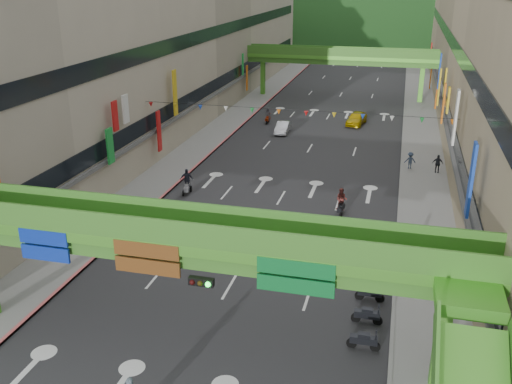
# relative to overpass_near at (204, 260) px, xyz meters

# --- Properties ---
(road_slab) EXTENTS (18.00, 140.00, 0.02)m
(road_slab) POSITION_rel_overpass_near_xyz_m (-0.93, 44.62, -5.20)
(road_slab) COLOR #28282B
(road_slab) RESTS_ON ground
(sidewalk_left) EXTENTS (4.00, 140.00, 0.15)m
(sidewalk_left) POSITION_rel_overpass_near_xyz_m (-11.93, 44.62, -5.13)
(sidewalk_left) COLOR gray
(sidewalk_left) RESTS_ON ground
(sidewalk_right) EXTENTS (4.00, 140.00, 0.15)m
(sidewalk_right) POSITION_rel_overpass_near_xyz_m (10.07, 44.62, -5.13)
(sidewalk_right) COLOR gray
(sidewalk_right) RESTS_ON ground
(curb_left) EXTENTS (0.20, 140.00, 0.18)m
(curb_left) POSITION_rel_overpass_near_xyz_m (-10.03, 44.62, -5.12)
(curb_left) COLOR #CC5959
(curb_left) RESTS_ON ground
(curb_right) EXTENTS (0.20, 140.00, 0.18)m
(curb_right) POSITION_rel_overpass_near_xyz_m (8.17, 44.62, -5.12)
(curb_right) COLOR gray
(curb_right) RESTS_ON ground
(building_row_left) EXTENTS (12.80, 95.00, 19.00)m
(building_row_left) POSITION_rel_overpass_near_xyz_m (-19.86, 44.62, 4.25)
(building_row_left) COLOR #9E937F
(building_row_left) RESTS_ON ground
(building_row_right) EXTENTS (12.80, 95.00, 19.00)m
(building_row_right) POSITION_rel_overpass_near_xyz_m (18.00, 44.62, 4.25)
(building_row_right) COLOR gray
(building_row_right) RESTS_ON ground
(overpass_near) EXTENTS (28.00, 12.27, 7.10)m
(overpass_near) POSITION_rel_overpass_near_xyz_m (0.00, 0.00, 0.00)
(overpass_near) COLOR #4C9E2D
(overpass_near) RESTS_ON ground
(overpass_far) EXTENTS (28.00, 2.20, 7.10)m
(overpass_far) POSITION_rel_overpass_near_xyz_m (-0.93, 59.62, 0.20)
(overpass_far) COLOR #4C9E2D
(overpass_far) RESTS_ON ground
(hill_left) EXTENTS (168.00, 140.00, 112.00)m
(hill_left) POSITION_rel_overpass_near_xyz_m (-15.93, 154.62, -5.21)
(hill_left) COLOR #1C4419
(hill_left) RESTS_ON ground
(hill_right) EXTENTS (208.00, 176.00, 128.00)m
(hill_right) POSITION_rel_overpass_near_xyz_m (24.07, 174.62, -5.21)
(hill_right) COLOR #1C4419
(hill_right) RESTS_ON ground
(bunting_string) EXTENTS (26.00, 0.36, 0.47)m
(bunting_string) POSITION_rel_overpass_near_xyz_m (-0.93, 24.62, 0.75)
(bunting_string) COLOR black
(bunting_string) RESTS_ON ground
(scooter_rider_mid) EXTENTS (0.89, 1.60, 2.05)m
(scooter_rider_mid) POSITION_rel_overpass_near_xyz_m (4.02, 18.47, -4.15)
(scooter_rider_mid) COLOR black
(scooter_rider_mid) RESTS_ON ground
(scooter_rider_left) EXTENTS (1.11, 1.58, 2.13)m
(scooter_rider_left) POSITION_rel_overpass_near_xyz_m (-8.43, 19.59, -4.13)
(scooter_rider_left) COLOR gray
(scooter_rider_left) RESTS_ON ground
(scooter_rider_far) EXTENTS (0.75, 1.60, 1.86)m
(scooter_rider_far) POSITION_rel_overpass_near_xyz_m (-7.40, 43.52, -4.28)
(scooter_rider_far) COLOR maroon
(scooter_rider_far) RESTS_ON ground
(parked_scooter_row) EXTENTS (1.60, 7.15, 1.08)m
(parked_scooter_row) POSITION_rel_overpass_near_xyz_m (6.87, 5.90, -4.68)
(parked_scooter_row) COLOR black
(parked_scooter_row) RESTS_ON ground
(car_silver) EXTENTS (1.44, 3.83, 1.25)m
(car_silver) POSITION_rel_overpass_near_xyz_m (-4.80, 39.76, -4.58)
(car_silver) COLOR #B1B2BA
(car_silver) RESTS_ON ground
(car_yellow) EXTENTS (2.46, 4.67, 1.52)m
(car_yellow) POSITION_rel_overpass_near_xyz_m (2.77, 45.43, -4.45)
(car_yellow) COLOR #BD9C0A
(car_yellow) RESTS_ON ground
(pedestrian_red) EXTENTS (0.99, 0.92, 1.63)m
(pedestrian_red) POSITION_rel_overpass_near_xyz_m (8.87, 11.36, -4.39)
(pedestrian_red) COLOR #A10734
(pedestrian_red) RESTS_ON ground
(pedestrian_dark) EXTENTS (0.95, 0.43, 1.60)m
(pedestrian_dark) POSITION_rel_overpass_near_xyz_m (11.20, 29.69, -4.41)
(pedestrian_dark) COLOR black
(pedestrian_dark) RESTS_ON ground
(pedestrian_blue) EXTENTS (0.77, 0.55, 1.52)m
(pedestrian_blue) POSITION_rel_overpass_near_xyz_m (8.87, 30.18, -4.45)
(pedestrian_blue) COLOR #2F3D52
(pedestrian_blue) RESTS_ON ground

